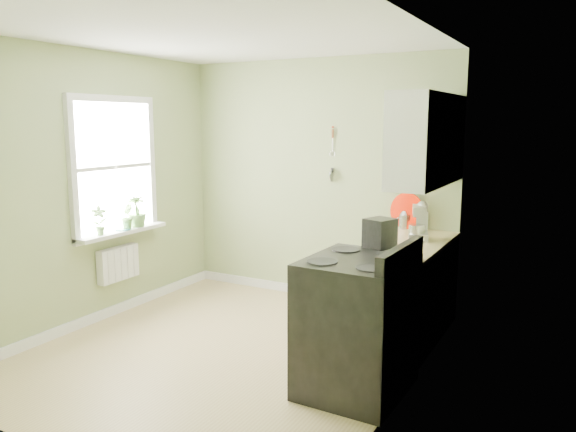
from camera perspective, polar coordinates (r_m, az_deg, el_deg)
The scene contains 21 objects.
floor at distance 5.16m, azimuth -6.15°, elevation -13.51°, with size 3.20×3.60×0.02m, color tan.
ceiling at distance 4.80m, azimuth -6.76°, elevation 17.91°, with size 3.20×3.60×0.02m, color white.
wall_back at distance 6.35m, azimuth 2.96°, elevation 3.60°, with size 3.20×0.02×2.70m, color #9FAE77.
wall_left at distance 5.86m, azimuth -19.47°, elevation 2.57°, with size 0.02×3.60×2.70m, color #9FAE77.
wall_right at distance 4.10m, azimuth 12.34°, elevation 0.11°, with size 0.02×3.60×2.70m, color #9FAE77.
base_cabinets at distance 5.33m, azimuth 11.82°, elevation -7.81°, with size 0.60×1.60×0.87m, color white.
countertop at distance 5.22m, azimuth 11.89°, elevation -3.02°, with size 0.64×1.60×0.04m, color #E1C889.
upper_cabinets at distance 5.16m, azimuth 14.03°, elevation 7.53°, with size 0.35×1.40×0.80m, color white.
window at distance 6.03m, azimuth -17.29°, elevation 4.78°, with size 0.06×1.14×1.44m.
window_sill at distance 6.06m, azimuth -16.49°, elevation -1.56°, with size 0.18×1.14×0.04m, color white.
radiator at distance 6.12m, azimuth -16.88°, elevation -4.64°, with size 0.12×0.50×0.35m, color white.
wall_utensils at distance 6.22m, azimuth 4.52°, elevation 5.44°, with size 0.02×0.14×0.58m.
stove at distance 4.28m, azimuth 7.04°, elevation -10.86°, with size 0.76×0.85×1.15m.
stand_mixer at distance 5.42m, azimuth 13.17°, elevation -0.75°, with size 0.25×0.32×0.35m.
kettle at distance 5.94m, azimuth 11.72°, elevation -0.38°, with size 0.18×0.11×0.19m.
coffee_maker at distance 4.53m, azimuth 9.26°, elevation -2.49°, with size 0.25×0.27×0.34m.
red_tray at distance 5.92m, azimuth 11.95°, elevation 0.52°, with size 0.38×0.38×0.02m, color red.
jar at distance 4.61m, azimuth 7.31°, elevation -3.70°, with size 0.08×0.08×0.09m.
plant_a at distance 5.82m, azimuth -18.63°, elevation -0.45°, with size 0.15×0.11×0.29m, color #527C3C.
plant_b at distance 6.08m, azimuth -16.06°, elevation -0.05°, with size 0.15×0.12×0.27m, color #527C3C.
plant_c at distance 6.18m, azimuth -15.09°, elevation 0.47°, with size 0.19×0.19×0.33m, color #527C3C.
Camera 1 is at (2.73, -3.89, 2.01)m, focal length 35.00 mm.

